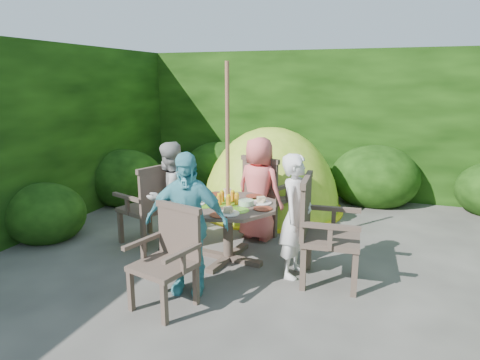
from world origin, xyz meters
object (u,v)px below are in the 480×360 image
(garden_chair_right, at_px, (322,229))
(dome_tent, at_px, (270,209))
(garden_chair_left, at_px, (150,204))
(garden_chair_back, at_px, (267,193))
(patio_table, at_px, (228,213))
(child_left, at_px, (170,196))
(parasol_pole, at_px, (228,166))
(garden_chair_front, at_px, (169,256))
(child_front, at_px, (187,223))
(child_right, at_px, (296,216))
(child_back, at_px, (259,189))

(garden_chair_right, height_order, dome_tent, dome_tent)
(garden_chair_left, xyz_separation_m, garden_chair_back, (1.22, 0.95, 0.01))
(garden_chair_left, bearing_deg, patio_table, 102.48)
(garden_chair_left, bearing_deg, child_left, 104.89)
(parasol_pole, distance_m, garden_chair_front, 1.27)
(patio_table, height_order, child_front, child_front)
(garden_chair_back, bearing_deg, garden_chair_right, 145.92)
(child_right, xyz_separation_m, child_back, (-0.68, 0.91, 0.01))
(parasol_pole, height_order, garden_chair_back, parasol_pole)
(child_left, bearing_deg, garden_chair_front, 46.92)
(garden_chair_left, height_order, garden_chair_front, garden_chair_left)
(garden_chair_left, relative_size, garden_chair_front, 1.11)
(parasol_pole, relative_size, garden_chair_back, 2.21)
(garden_chair_left, height_order, garden_chair_back, garden_chair_back)
(garden_chair_right, height_order, garden_chair_front, garden_chair_right)
(dome_tent, bearing_deg, child_front, -84.80)
(child_left, distance_m, child_front, 1.13)
(garden_chair_right, xyz_separation_m, child_left, (-1.87, 0.29, 0.09))
(child_left, height_order, dome_tent, child_left)
(garden_chair_back, height_order, child_right, child_right)
(child_front, bearing_deg, patio_table, 71.26)
(garden_chair_front, relative_size, dome_tent, 0.34)
(patio_table, xyz_separation_m, child_right, (0.79, -0.11, 0.09))
(patio_table, distance_m, garden_chair_front, 1.11)
(parasol_pole, distance_m, dome_tent, 2.34)
(garden_chair_back, distance_m, child_front, 1.90)
(garden_chair_back, distance_m, child_back, 0.32)
(garden_chair_right, distance_m, child_left, 1.89)
(child_right, height_order, child_front, child_front)
(child_right, height_order, child_back, child_back)
(garden_chair_back, bearing_deg, child_front, 101.61)
(patio_table, distance_m, child_left, 0.81)
(child_right, relative_size, dome_tent, 0.50)
(parasol_pole, distance_m, garden_chair_left, 1.24)
(garden_chair_left, bearing_deg, garden_chair_back, 147.38)
(patio_table, relative_size, dome_tent, 0.50)
(garden_chair_right, relative_size, child_front, 0.76)
(child_right, bearing_deg, child_front, 133.44)
(garden_chair_left, bearing_deg, dome_tent, 172.18)
(garden_chair_back, bearing_deg, child_left, 65.48)
(garden_chair_back, relative_size, garden_chair_front, 1.13)
(garden_chair_front, bearing_deg, dome_tent, 103.66)
(garden_chair_right, xyz_separation_m, garden_chair_left, (-2.16, 0.31, -0.04))
(parasol_pole, xyz_separation_m, garden_chair_back, (0.14, 1.08, -0.57))
(child_left, height_order, child_front, child_front)
(child_right, distance_m, child_front, 1.13)
(garden_chair_front, bearing_deg, child_back, 96.93)
(garden_chair_front, height_order, child_left, child_left)
(parasol_pole, bearing_deg, garden_chair_front, -97.68)
(garden_chair_back, distance_m, dome_tent, 1.14)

